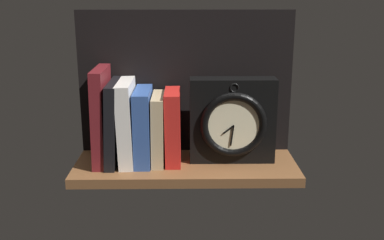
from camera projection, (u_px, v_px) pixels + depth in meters
ground_plane at (186, 167)px, 122.96cm from camera, size 58.30×22.19×2.50cm
back_panel at (186, 82)px, 127.34cm from camera, size 58.30×1.20×39.07cm
book_maroon_dawkins at (102, 116)px, 120.35cm from camera, size 3.42×15.67×25.03cm
book_black_skeptic at (114, 122)px, 120.88cm from camera, size 3.62×16.74×21.59cm
book_white_catcher at (128, 122)px, 120.91cm from camera, size 4.15×15.96×21.63cm
book_blue_modern at (144, 126)px, 121.27cm from camera, size 4.17×15.39×19.39cm
book_tan_shortstories at (159, 129)px, 121.52cm from camera, size 3.31×14.06×18.02cm
book_red_requiem at (173, 127)px, 121.42cm from camera, size 4.13×13.15×19.08cm
framed_clock at (233, 121)px, 120.88cm from camera, size 22.28×7.52×22.28cm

